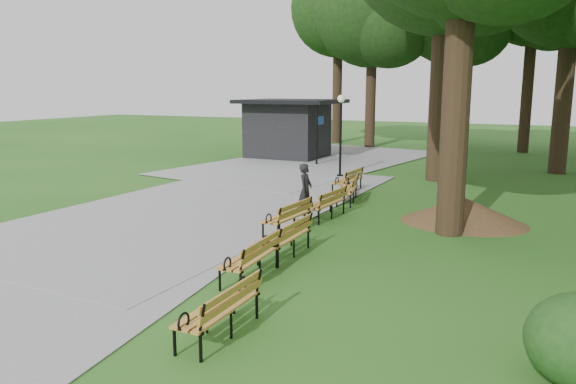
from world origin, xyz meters
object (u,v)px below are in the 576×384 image
at_px(kiosk, 288,129).
at_px(bench_1, 250,258).
at_px(person, 305,190).
at_px(bench_3, 287,217).
at_px(lamp_post, 341,119).
at_px(bench_4, 325,204).
at_px(bench_5, 347,189).
at_px(dirt_mound, 464,210).
at_px(bench_6, 347,180).
at_px(bench_2, 285,237).
at_px(bench_0, 218,309).

bearing_deg(kiosk, bench_1, -66.66).
relative_size(person, bench_3, 0.82).
distance_m(lamp_post, bench_4, 7.96).
distance_m(bench_1, bench_5, 7.95).
bearing_deg(dirt_mound, lamp_post, 133.48).
bearing_deg(person, bench_4, -98.58).
bearing_deg(person, lamp_post, 8.66).
relative_size(kiosk, lamp_post, 1.45).
relative_size(person, bench_6, 0.82).
bearing_deg(bench_1, kiosk, -159.51).
distance_m(bench_2, bench_6, 8.07).
bearing_deg(bench_6, bench_1, 10.52).
distance_m(person, bench_4, 0.73).
relative_size(bench_5, bench_6, 1.00).
height_order(person, bench_4, person).
bearing_deg(bench_3, bench_2, 28.70).
distance_m(dirt_mound, bench_6, 5.41).
relative_size(kiosk, bench_3, 2.64).
height_order(kiosk, lamp_post, lamp_post).
xyz_separation_m(lamp_post, bench_0, (3.54, -15.32, -2.02)).
distance_m(lamp_post, bench_0, 15.85).
xyz_separation_m(dirt_mound, bench_6, (-4.49, 3.01, 0.07)).
bearing_deg(bench_6, bench_4, 13.19).
height_order(bench_1, bench_3, same).
distance_m(kiosk, bench_0, 22.17).
bearing_deg(bench_5, bench_0, -3.81).
bearing_deg(bench_4, bench_0, 15.02).
relative_size(lamp_post, bench_1, 1.82).
relative_size(bench_0, bench_6, 1.00).
bearing_deg(bench_1, dirt_mound, 151.72).
xyz_separation_m(bench_1, bench_2, (-0.01, 1.65, 0.00)).
height_order(bench_1, bench_6, same).
height_order(dirt_mound, bench_6, bench_6).
bearing_deg(person, bench_3, -173.61).
relative_size(dirt_mound, bench_1, 1.55).
bearing_deg(person, kiosk, 24.04).
height_order(lamp_post, bench_3, lamp_post).
height_order(person, bench_2, person).
distance_m(kiosk, dirt_mound, 15.77).
bearing_deg(bench_0, person, -165.95).
bearing_deg(bench_2, bench_1, 0.26).
xyz_separation_m(lamp_post, bench_5, (2.02, -4.95, -2.02)).
bearing_deg(bench_3, kiosk, -150.40).
bearing_deg(bench_4, bench_3, -3.34).
relative_size(lamp_post, bench_4, 1.82).
height_order(bench_1, bench_5, same).
height_order(bench_0, bench_2, same).
relative_size(bench_0, bench_2, 1.00).
distance_m(person, bench_6, 4.09).
relative_size(bench_4, bench_6, 1.00).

